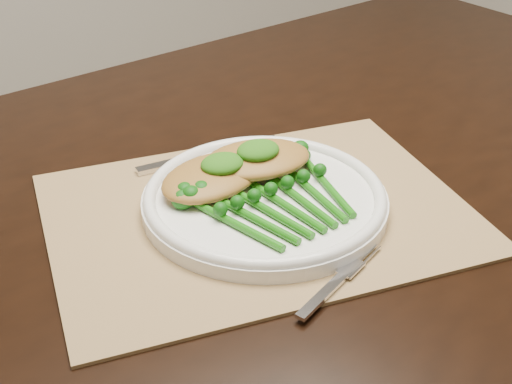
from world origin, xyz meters
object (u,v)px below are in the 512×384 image
placemat (258,213)px  chicken_fillet_left (211,177)px  dining_table (276,357)px  broccolini_bundle (283,203)px  dinner_plate (265,198)px

placemat → chicken_fillet_left: chicken_fillet_left is taller
dining_table → placemat: 0.40m
chicken_fillet_left → broccolini_bundle: chicken_fillet_left is taller
dinner_plate → broccolini_bundle: bearing=-81.3°
broccolini_bundle → placemat: bearing=111.6°
dining_table → placemat: (-0.10, -0.10, 0.38)m
dining_table → dinner_plate: 0.41m
dining_table → chicken_fillet_left: size_ratio=12.18×
chicken_fillet_left → broccolini_bundle: size_ratio=0.71×
dinner_plate → broccolini_bundle: (0.00, -0.03, 0.01)m
placemat → broccolini_bundle: (0.02, -0.03, 0.02)m
dinner_plate → chicken_fillet_left: bearing=131.7°
dinner_plate → broccolini_bundle: 0.03m
chicken_fillet_left → broccolini_bundle: bearing=-75.1°
dining_table → dinner_plate: dinner_plate is taller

